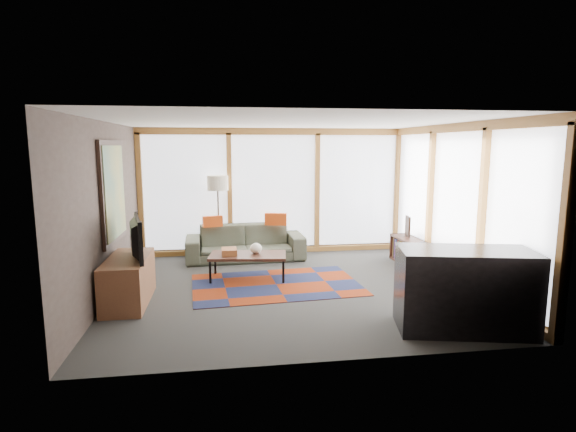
{
  "coord_description": "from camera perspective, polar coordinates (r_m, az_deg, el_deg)",
  "views": [
    {
      "loc": [
        -1.05,
        -6.82,
        2.25
      ],
      "look_at": [
        0.0,
        0.4,
        1.1
      ],
      "focal_mm": 28.0,
      "sensor_mm": 36.0,
      "label": 1
    }
  ],
  "objects": [
    {
      "name": "ground",
      "position": [
        7.25,
        0.46,
        -9.11
      ],
      "size": [
        5.5,
        5.5,
        0.0
      ],
      "primitive_type": "plane",
      "color": "#292826",
      "rests_on": "ground"
    },
    {
      "name": "room_envelope",
      "position": [
        7.57,
        3.54,
        3.57
      ],
      "size": [
        5.52,
        5.02,
        2.62
      ],
      "color": "#3A2E29",
      "rests_on": "ground"
    },
    {
      "name": "rug",
      "position": [
        7.4,
        -1.51,
        -8.7
      ],
      "size": [
        2.79,
        1.91,
        0.01
      ],
      "primitive_type": "cube",
      "rotation": [
        0.0,
        0.0,
        0.07
      ],
      "color": "maroon",
      "rests_on": "ground"
    },
    {
      "name": "sofa",
      "position": [
        8.98,
        -5.45,
        -3.38
      ],
      "size": [
        2.35,
        0.99,
        0.68
      ],
      "primitive_type": "imported",
      "rotation": [
        0.0,
        0.0,
        0.04
      ],
      "color": "#34362A",
      "rests_on": "ground"
    },
    {
      "name": "pillow_left",
      "position": [
        8.89,
        -9.54,
        -0.68
      ],
      "size": [
        0.4,
        0.2,
        0.21
      ],
      "primitive_type": "cube",
      "rotation": [
        0.0,
        0.0,
        0.24
      ],
      "color": "#BD4111",
      "rests_on": "sofa"
    },
    {
      "name": "pillow_right",
      "position": [
        8.96,
        -1.57,
        -0.4
      ],
      "size": [
        0.45,
        0.23,
        0.24
      ],
      "primitive_type": "cube",
      "rotation": [
        0.0,
        0.0,
        -0.25
      ],
      "color": "#BD4111",
      "rests_on": "sofa"
    },
    {
      "name": "floor_lamp",
      "position": [
        9.1,
        -8.83,
        -0.12
      ],
      "size": [
        0.42,
        0.42,
        1.66
      ],
      "primitive_type": null,
      "color": "#2E2116",
      "rests_on": "ground"
    },
    {
      "name": "coffee_table",
      "position": [
        7.7,
        -5.1,
        -6.41
      ],
      "size": [
        1.35,
        0.8,
        0.43
      ],
      "primitive_type": null,
      "rotation": [
        0.0,
        0.0,
        -0.13
      ],
      "color": "#321C13",
      "rests_on": "ground"
    },
    {
      "name": "book_stack",
      "position": [
        7.65,
        -7.47,
        -4.51
      ],
      "size": [
        0.26,
        0.32,
        0.1
      ],
      "primitive_type": "cube",
      "rotation": [
        0.0,
        0.0,
        0.03
      ],
      "color": "brown",
      "rests_on": "coffee_table"
    },
    {
      "name": "vase",
      "position": [
        7.68,
        -4.1,
        -4.12
      ],
      "size": [
        0.21,
        0.21,
        0.18
      ],
      "primitive_type": "ellipsoid",
      "rotation": [
        0.0,
        0.0,
        -0.04
      ],
      "color": "white",
      "rests_on": "coffee_table"
    },
    {
      "name": "bookshelf",
      "position": [
        8.44,
        16.4,
        -5.1
      ],
      "size": [
        0.37,
        2.02,
        0.51
      ],
      "primitive_type": null,
      "color": "#321C13",
      "rests_on": "ground"
    },
    {
      "name": "bowl_a",
      "position": [
        7.92,
        18.39,
        -3.87
      ],
      "size": [
        0.21,
        0.21,
        0.1
      ],
      "primitive_type": "ellipsoid",
      "rotation": [
        0.0,
        0.0,
        0.05
      ],
      "color": "black",
      "rests_on": "bookshelf"
    },
    {
      "name": "bowl_b",
      "position": [
        8.22,
        16.78,
        -3.41
      ],
      "size": [
        0.17,
        0.17,
        0.08
      ],
      "primitive_type": "ellipsoid",
      "rotation": [
        0.0,
        0.0,
        -0.08
      ],
      "color": "black",
      "rests_on": "bookshelf"
    },
    {
      "name": "shelf_picture",
      "position": [
        9.0,
        14.96,
        -1.26
      ],
      "size": [
        0.09,
        0.3,
        0.39
      ],
      "primitive_type": "cube",
      "rotation": [
        0.0,
        0.0,
        -0.17
      ],
      "color": "black",
      "rests_on": "bookshelf"
    },
    {
      "name": "tv_console",
      "position": [
        6.9,
        -19.6,
        -7.71
      ],
      "size": [
        0.55,
        1.33,
        0.66
      ],
      "primitive_type": "cube",
      "color": "brown",
      "rests_on": "ground"
    },
    {
      "name": "television",
      "position": [
        6.69,
        -19.34,
        -2.65
      ],
      "size": [
        0.36,
        1.03,
        0.59
      ],
      "primitive_type": "imported",
      "rotation": [
        0.0,
        0.0,
        1.8
      ],
      "color": "black",
      "rests_on": "tv_console"
    },
    {
      "name": "bar_counter",
      "position": [
        5.95,
        21.53,
        -8.74
      ],
      "size": [
        1.71,
        1.06,
        1.01
      ],
      "primitive_type": "cube",
      "rotation": [
        0.0,
        0.0,
        -0.22
      ],
      "color": "black",
      "rests_on": "ground"
    }
  ]
}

